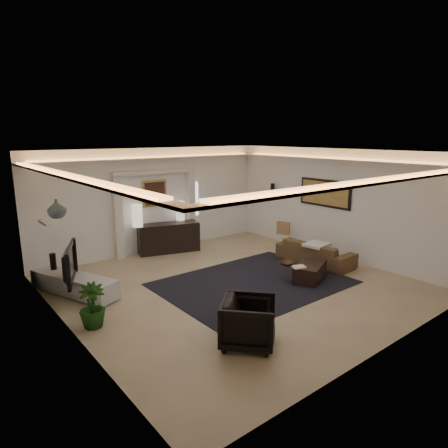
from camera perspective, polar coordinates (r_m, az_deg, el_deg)
floor at (r=8.82m, az=1.42°, el=-8.81°), size 7.00×7.00×0.00m
ceiling at (r=8.21m, az=1.54°, el=10.36°), size 7.00×7.00×0.00m
wall_back at (r=11.26m, az=-10.05°, el=3.43°), size 7.00×0.00×7.00m
wall_front at (r=6.23m, az=22.71°, el=-5.04°), size 7.00×0.00×7.00m
wall_left at (r=6.77m, az=-21.92°, el=-3.57°), size 0.00×7.00×7.00m
wall_right at (r=10.94m, az=15.70°, el=2.87°), size 0.00×7.00×7.00m
cove_soffit at (r=8.22m, az=1.53°, el=8.41°), size 7.00×7.00×0.04m
daylight_slit at (r=11.95m, az=-4.29°, el=3.64°), size 0.25×0.03×1.00m
area_rug at (r=8.93m, az=4.25°, el=-8.53°), size 4.00×3.00×0.01m
pilaster_left at (r=10.74m, az=-15.11°, el=0.82°), size 0.22×0.20×2.20m
pilaster_right at (r=11.82m, az=-4.85°, el=2.30°), size 0.22×0.20×2.20m
alcove_header at (r=11.07m, az=-9.96°, el=7.45°), size 2.52×0.20×0.12m
painting_frame at (r=11.20m, az=-10.02°, el=4.42°), size 0.74×0.04×0.74m
painting_canvas at (r=11.18m, az=-9.96°, el=4.40°), size 0.62×0.02×0.62m
art_panel_frame at (r=11.05m, az=14.43°, el=4.36°), size 0.04×1.64×0.74m
art_panel_gold at (r=11.03m, az=14.35°, el=4.35°), size 0.02×1.50×0.62m
wall_sconce at (r=12.22m, az=7.05°, el=5.35°), size 0.12×0.12×0.22m
wall_niche at (r=8.06m, az=-24.54°, el=0.18°), size 0.10×0.55×0.04m
console at (r=11.22m, az=-8.04°, el=-2.03°), size 1.78×0.98×0.85m
lamp_left at (r=10.80m, az=-12.45°, el=0.98°), size 0.30×0.30×0.61m
lamp_right at (r=11.45m, az=-6.36°, el=1.87°), size 0.27×0.27×0.56m
media_ledge at (r=8.82m, az=-20.88°, el=-8.12°), size 1.27×2.12×0.39m
tv at (r=8.35m, az=-22.10°, el=-5.15°), size 1.22×0.66×0.72m
figurine at (r=9.22m, az=-23.55°, el=-4.73°), size 0.15×0.15×0.35m
ginger_jar at (r=8.28m, az=-23.08°, el=2.06°), size 0.45×0.45×0.37m
plant at (r=7.24m, az=-18.57°, el=-11.18°), size 0.48×0.48×0.78m
sofa at (r=10.43m, az=13.07°, el=-4.00°), size 2.05×0.93×0.58m
throw_blanket at (r=10.18m, az=13.28°, el=-2.92°), size 0.68×0.58×0.07m
throw_pillow at (r=11.77m, az=8.58°, el=-0.58°), size 0.24×0.39×0.37m
coffee_table at (r=9.24m, az=12.32°, el=-6.73°), size 1.11×0.89×0.37m
bowl at (r=8.97m, az=9.07°, el=-5.54°), size 0.32×0.32×0.08m
magazine at (r=8.87m, az=10.80°, el=-6.00°), size 0.34×0.30×0.03m
armchair at (r=6.37m, az=3.54°, el=-14.00°), size 1.17×1.17×0.77m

